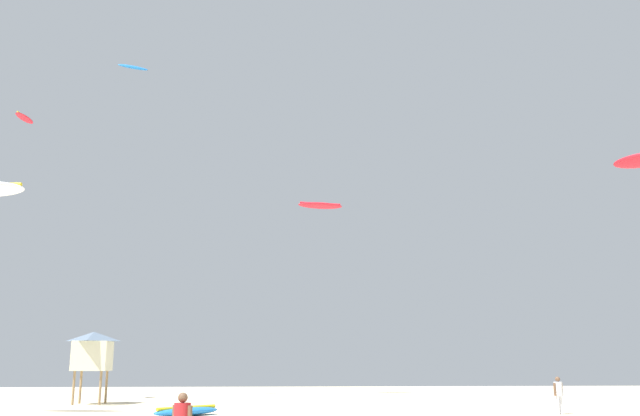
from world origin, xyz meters
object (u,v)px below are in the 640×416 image
at_px(kite_aloft_2, 133,67).
at_px(kite_aloft_3, 24,118).
at_px(person_midground, 558,392).
at_px(kite_grounded_near, 187,411).
at_px(lifeguard_tower, 93,351).
at_px(kite_aloft_1, 320,205).

distance_m(kite_aloft_2, kite_aloft_3, 8.97).
xyz_separation_m(person_midground, kite_grounded_near, (-17.24, 0.29, -0.79)).
bearing_deg(lifeguard_tower, kite_aloft_3, 161.53).
bearing_deg(kite_grounded_near, kite_aloft_2, 113.32).
xyz_separation_m(kite_grounded_near, kite_aloft_2, (-6.63, 15.37, 23.37)).
height_order(lifeguard_tower, kite_aloft_1, kite_aloft_1).
xyz_separation_m(person_midground, kite_aloft_2, (-23.87, 15.66, 22.58)).
bearing_deg(kite_aloft_1, person_midground, -64.07).
bearing_deg(lifeguard_tower, kite_grounded_near, -55.16).
height_order(kite_grounded_near, kite_aloft_3, kite_aloft_3).
bearing_deg(kite_grounded_near, person_midground, -0.97).
bearing_deg(kite_aloft_3, person_midground, -21.70).
bearing_deg(lifeguard_tower, person_midground, -22.48).
bearing_deg(kite_aloft_3, kite_grounded_near, -42.54).
bearing_deg(person_midground, kite_grounded_near, 63.52).
relative_size(person_midground, lifeguard_tower, 0.41).
xyz_separation_m(kite_grounded_near, kite_aloft_1, (7.51, 19.74, 14.16)).
bearing_deg(kite_grounded_near, kite_aloft_1, 69.18).
distance_m(lifeguard_tower, kite_aloft_3, 16.31).
relative_size(lifeguard_tower, kite_aloft_1, 1.14).
relative_size(lifeguard_tower, kite_aloft_3, 1.90).
distance_m(kite_aloft_1, kite_aloft_3, 22.05).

